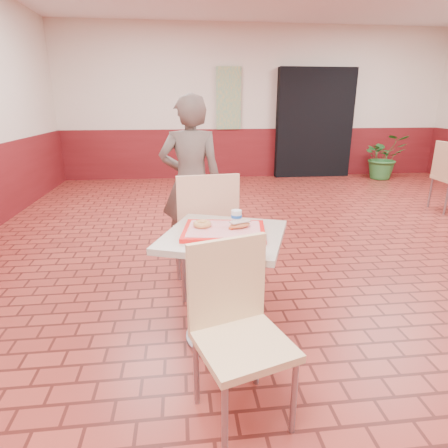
{
  "coord_description": "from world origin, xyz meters",
  "views": [
    {
      "loc": [
        -1.61,
        -2.92,
        1.52
      ],
      "look_at": [
        -1.36,
        -0.75,
        0.81
      ],
      "focal_mm": 30.0,
      "sensor_mm": 36.0,
      "label": 1
    }
  ],
  "objects": [
    {
      "name": "potted_plant",
      "position": [
        2.56,
        4.4,
        0.46
      ],
      "size": [
        0.9,
        0.81,
        0.92
      ],
      "primitive_type": "imported",
      "rotation": [
        0.0,
        0.0,
        -0.11
      ],
      "color": "#2B6D2D",
      "rests_on": "ground"
    },
    {
      "name": "serving_tray",
      "position": [
        -1.36,
        -0.75,
        0.76
      ],
      "size": [
        0.5,
        0.39,
        0.03
      ],
      "rotation": [
        0.0,
        0.0,
        -0.16
      ],
      "color": "red",
      "rests_on": "main_table"
    },
    {
      "name": "main_table",
      "position": [
        -1.36,
        -0.75,
        0.5
      ],
      "size": [
        0.71,
        0.71,
        0.75
      ],
      "rotation": [
        0.0,
        0.0,
        -0.36
      ],
      "color": "#B2A48F",
      "rests_on": "ground"
    },
    {
      "name": "ring_donut",
      "position": [
        -1.49,
        -0.71,
        0.8
      ],
      "size": [
        0.12,
        0.12,
        0.04
      ],
      "primitive_type": "torus",
      "rotation": [
        0.0,
        0.0,
        0.07
      ],
      "color": "#C88949",
      "rests_on": "serving_tray"
    },
    {
      "name": "paper_cup",
      "position": [
        -1.27,
        -0.66,
        0.82
      ],
      "size": [
        0.07,
        0.07,
        0.09
      ],
      "rotation": [
        0.0,
        0.0,
        0.32
      ],
      "color": "silver",
      "rests_on": "serving_tray"
    },
    {
      "name": "wainscot_band",
      "position": [
        0.0,
        0.0,
        0.5
      ],
      "size": [
        8.0,
        10.0,
        1.0
      ],
      "color": "#5B1114",
      "rests_on": "ground"
    },
    {
      "name": "customer",
      "position": [
        -1.52,
        0.57,
        0.8
      ],
      "size": [
        0.59,
        0.39,
        1.6
      ],
      "primitive_type": "imported",
      "rotation": [
        0.0,
        0.0,
        3.13
      ],
      "color": "#62554C",
      "rests_on": "ground"
    },
    {
      "name": "room_shell",
      "position": [
        0.0,
        0.0,
        1.5
      ],
      "size": [
        8.01,
        10.01,
        3.01
      ],
      "color": "maroon",
      "rests_on": "ground"
    },
    {
      "name": "promo_poster",
      "position": [
        -0.6,
        4.94,
        1.6
      ],
      "size": [
        0.5,
        0.03,
        1.2
      ],
      "primitive_type": "cube",
      "color": "gray",
      "rests_on": "wainscot_band"
    },
    {
      "name": "corridor_doorway",
      "position": [
        1.2,
        4.88,
        1.1
      ],
      "size": [
        1.6,
        0.22,
        2.2
      ],
      "primitive_type": "cube",
      "color": "black",
      "rests_on": "ground"
    },
    {
      "name": "long_john_donut",
      "position": [
        -1.26,
        -0.76,
        0.8
      ],
      "size": [
        0.16,
        0.12,
        0.05
      ],
      "rotation": [
        0.0,
        0.0,
        0.4
      ],
      "color": "#BC6337",
      "rests_on": "serving_tray"
    },
    {
      "name": "chair_main_front",
      "position": [
        -1.37,
        -1.36,
        0.5
      ],
      "size": [
        0.52,
        0.52,
        0.9
      ],
      "rotation": [
        0.0,
        0.0,
        0.31
      ],
      "color": "#EAC28C",
      "rests_on": "ground"
    },
    {
      "name": "chair_main_back",
      "position": [
        -1.43,
        -0.1,
        0.57
      ],
      "size": [
        0.52,
        0.52,
        1.02
      ],
      "rotation": [
        0.0,
        0.0,
        3.25
      ],
      "color": "#E6B28A",
      "rests_on": "ground"
    }
  ]
}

